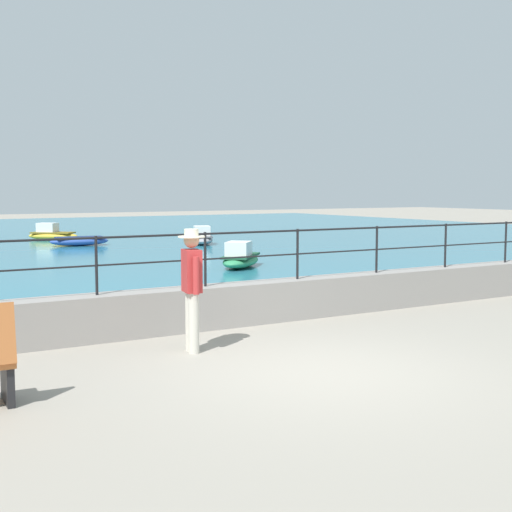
{
  "coord_description": "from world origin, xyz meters",
  "views": [
    {
      "loc": [
        -5.08,
        -6.96,
        2.3
      ],
      "look_at": [
        1.27,
        3.7,
        1.1
      ],
      "focal_mm": 48.47,
      "sensor_mm": 36.0,
      "label": 1
    }
  ],
  "objects": [
    {
      "name": "person_walking",
      "position": [
        -0.93,
        1.77,
        0.98
      ],
      "size": [
        0.38,
        0.56,
        1.75
      ],
      "color": "beige",
      "rests_on": "ground"
    },
    {
      "name": "boat_5",
      "position": [
        4.67,
        10.27,
        0.33
      ],
      "size": [
        2.22,
        2.3,
        0.76
      ],
      "color": "#338C59",
      "rests_on": "lake_water"
    },
    {
      "name": "ground_plane",
      "position": [
        0.0,
        0.0,
        0.0
      ],
      "size": [
        120.0,
        120.0,
        0.0
      ],
      "primitive_type": "plane",
      "color": "gray"
    },
    {
      "name": "boat_2",
      "position": [
        2.93,
        20.27,
        0.26
      ],
      "size": [
        2.39,
        1.18,
        0.36
      ],
      "color": "#2D4C9E",
      "rests_on": "lake_water"
    },
    {
      "name": "boat_0",
      "position": [
        2.8,
        23.96,
        0.33
      ],
      "size": [
        2.32,
        2.2,
        0.76
      ],
      "color": "gold",
      "rests_on": "lake_water"
    },
    {
      "name": "boat_3",
      "position": [
        7.48,
        18.49,
        0.33
      ],
      "size": [
        1.67,
        2.47,
        0.76
      ],
      "color": "gray",
      "rests_on": "lake_water"
    },
    {
      "name": "railing",
      "position": [
        0.0,
        3.2,
        1.32
      ],
      "size": [
        18.44,
        0.04,
        0.9
      ],
      "color": "black",
      "rests_on": "promenade_wall"
    },
    {
      "name": "promenade_wall",
      "position": [
        0.0,
        3.2,
        0.35
      ],
      "size": [
        20.0,
        0.56,
        0.7
      ],
      "primitive_type": "cube",
      "color": "gray",
      "rests_on": "ground"
    }
  ]
}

